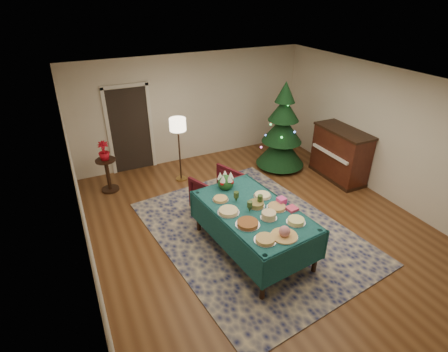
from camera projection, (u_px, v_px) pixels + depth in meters
name	position (u px, v px, depth m)	size (l,w,h in m)	color
room_shell	(265.00, 165.00, 6.04)	(7.00, 7.00, 7.00)	#593319
doorway	(130.00, 128.00, 8.31)	(1.08, 0.04, 2.16)	black
rug	(251.00, 231.00, 6.57)	(3.20, 4.20, 0.02)	#141A4C
buffet_table	(253.00, 218.00, 5.82)	(1.50, 2.29, 0.84)	black
platter_0	(265.00, 239.00, 5.04)	(0.33, 0.33, 0.05)	silver
platter_1	(284.00, 233.00, 5.10)	(0.41, 0.41, 0.18)	silver
platter_2	(296.00, 221.00, 5.42)	(0.30, 0.30, 0.07)	silver
platter_3	(248.00, 223.00, 5.37)	(0.38, 0.38, 0.06)	silver
platter_4	(269.00, 215.00, 5.51)	(0.27, 0.27, 0.11)	silver
platter_5	(277.00, 207.00, 5.77)	(0.34, 0.34, 0.05)	silver
platter_6	(228.00, 211.00, 5.66)	(0.36, 0.36, 0.06)	silver
platter_7	(256.00, 204.00, 5.82)	(0.30, 0.30, 0.08)	silver
platter_8	(262.00, 195.00, 6.09)	(0.32, 0.32, 0.05)	silver
platter_9	(221.00, 199.00, 5.99)	(0.28, 0.28, 0.05)	silver
goblet_0	(236.00, 197.00, 5.90)	(0.09, 0.09, 0.20)	#2D471E
goblet_1	(260.00, 200.00, 5.81)	(0.09, 0.09, 0.20)	#2D471E
goblet_2	(250.00, 206.00, 5.64)	(0.09, 0.09, 0.20)	#2D471E
napkin_stack	(292.00, 209.00, 5.73)	(0.17, 0.17, 0.04)	#D43B5F
gift_box	(281.00, 201.00, 5.87)	(0.13, 0.13, 0.11)	#DF3D91
centerpiece	(226.00, 181.00, 6.29)	(0.30, 0.30, 0.35)	#1E4C1E
armchair	(219.00, 191.00, 7.02)	(0.87, 0.81, 0.89)	#490F17
floor_lamp	(178.00, 128.00, 7.74)	(0.37, 0.37, 1.52)	#A57F3F
side_table	(108.00, 176.00, 7.74)	(0.43, 0.43, 0.77)	black
potted_plant	(104.00, 155.00, 7.50)	(0.23, 0.42, 0.23)	red
christmas_tree	(282.00, 131.00, 8.46)	(1.38, 1.38, 2.18)	black
piano	(340.00, 155.00, 8.17)	(0.68, 1.42, 1.22)	black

